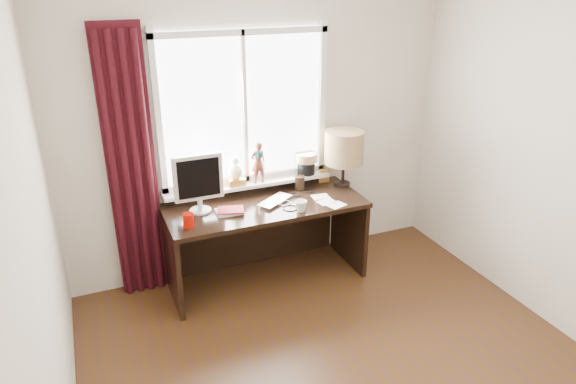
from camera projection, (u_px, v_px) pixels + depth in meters
name	position (u px, v px, depth m)	size (l,w,h in m)	color
wall_back	(260.00, 129.00, 4.50)	(3.50, 2.60, 0.00)	beige
wall_left	(33.00, 294.00, 2.18)	(4.00, 2.60, 0.00)	beige
laptop	(275.00, 201.00, 4.39)	(0.34, 0.22, 0.03)	silver
mug	(301.00, 206.00, 4.21)	(0.10, 0.09, 0.10)	white
red_cup	(188.00, 220.00, 3.95)	(0.08, 0.08, 0.11)	#A90A00
window	(246.00, 132.00, 4.40)	(1.52, 0.21, 1.40)	white
curtain	(131.00, 170.00, 4.09)	(0.38, 0.09, 2.25)	black
desk	(262.00, 225.00, 4.55)	(1.70, 0.70, 0.75)	black
monitor	(198.00, 180.00, 4.12)	(0.40, 0.18, 0.49)	beige
notebook_stack	(230.00, 211.00, 4.20)	(0.25, 0.20, 0.03)	beige
brush_holder	(300.00, 182.00, 4.65)	(0.09, 0.09, 0.25)	black
icon_frame	(324.00, 176.00, 4.79)	(0.10, 0.03, 0.13)	gold
table_lamp	(344.00, 148.00, 4.60)	(0.35, 0.35, 0.52)	black
loose_papers	(328.00, 201.00, 4.41)	(0.22, 0.35, 0.00)	white
desk_cables	(297.00, 199.00, 4.45)	(0.44, 0.43, 0.01)	black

